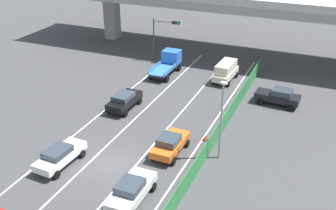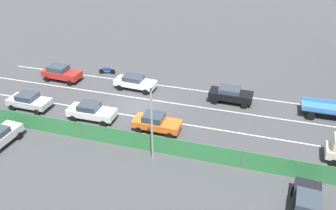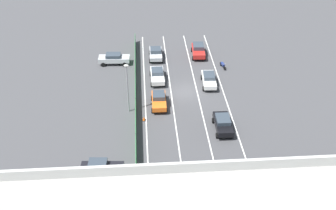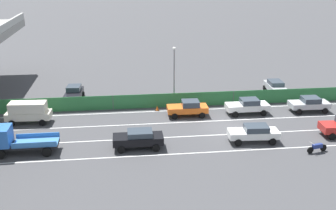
{
  "view_description": "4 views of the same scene",
  "coord_description": "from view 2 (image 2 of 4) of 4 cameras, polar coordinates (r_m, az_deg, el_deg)",
  "views": [
    {
      "loc": [
        14.21,
        -22.21,
        18.17
      ],
      "look_at": [
        1.88,
        6.63,
        2.44
      ],
      "focal_mm": 43.43,
      "sensor_mm": 36.0,
      "label": 1
    },
    {
      "loc": [
        28.27,
        11.72,
        17.57
      ],
      "look_at": [
        2.09,
        3.83,
        1.98
      ],
      "focal_mm": 37.62,
      "sensor_mm": 36.0,
      "label": 2
    },
    {
      "loc": [
        5.43,
        47.58,
        29.61
      ],
      "look_at": [
        2.59,
        6.27,
        2.12
      ],
      "focal_mm": 44.83,
      "sensor_mm": 36.0,
      "label": 3
    },
    {
      "loc": [
        -36.17,
        10.06,
        15.46
      ],
      "look_at": [
        0.33,
        5.67,
        2.43
      ],
      "focal_mm": 43.83,
      "sensor_mm": 36.0,
      "label": 4
    }
  ],
  "objects": [
    {
      "name": "motorcycle",
      "position": [
        42.61,
        -9.85,
        5.56
      ],
      "size": [
        0.69,
        1.92,
        0.93
      ],
      "color": "black",
      "rests_on": "ground"
    },
    {
      "name": "green_fence",
      "position": [
        28.51,
        -1.78,
        -6.37
      ],
      "size": [
        0.1,
        40.56,
        1.59
      ],
      "color": "#2D753D",
      "rests_on": "ground"
    },
    {
      "name": "car_sedan_black",
      "position": [
        36.13,
        10.11,
        1.74
      ],
      "size": [
        2.05,
        4.36,
        1.61
      ],
      "color": "black",
      "rests_on": "ground"
    },
    {
      "name": "lane_line_mid_right",
      "position": [
        32.68,
        0.84,
        -2.83
      ],
      "size": [
        0.14,
        44.46,
        0.01
      ],
      "primitive_type": "cube",
      "color": "silver",
      "rests_on": "ground"
    },
    {
      "name": "car_sedan_white",
      "position": [
        38.35,
        -5.39,
        3.75
      ],
      "size": [
        2.12,
        4.59,
        1.55
      ],
      "color": "white",
      "rests_on": "ground"
    },
    {
      "name": "street_lamp",
      "position": [
        26.07,
        -2.69,
        -1.64
      ],
      "size": [
        0.6,
        0.36,
        6.57
      ],
      "color": "gray",
      "rests_on": "ground"
    },
    {
      "name": "car_hatchback_white",
      "position": [
        33.45,
        -12.33,
        -0.97
      ],
      "size": [
        2.05,
        4.52,
        1.64
      ],
      "color": "silver",
      "rests_on": "ground"
    },
    {
      "name": "traffic_cone",
      "position": [
        29.12,
        2.6,
        -6.83
      ],
      "size": [
        0.47,
        0.47,
        0.55
      ],
      "color": "orange",
      "rests_on": "ground"
    },
    {
      "name": "parked_sedan_dark",
      "position": [
        25.0,
        21.6,
        -14.68
      ],
      "size": [
        4.44,
        2.2,
        1.71
      ],
      "color": "black",
      "rests_on": "ground"
    },
    {
      "name": "lane_line_right_edge",
      "position": [
        29.91,
        -1.02,
        -6.28
      ],
      "size": [
        0.14,
        44.46,
        0.01
      ],
      "primitive_type": "cube",
      "color": "silver",
      "rests_on": "ground"
    },
    {
      "name": "lane_line_left_edge",
      "position": [
        38.58,
        3.72,
        2.54
      ],
      "size": [
        0.14,
        44.46,
        0.01
      ],
      "primitive_type": "cube",
      "color": "silver",
      "rests_on": "ground"
    },
    {
      "name": "car_sedan_red",
      "position": [
        42.01,
        -16.95,
        5.05
      ],
      "size": [
        2.25,
        4.5,
        1.74
      ],
      "color": "red",
      "rests_on": "ground"
    },
    {
      "name": "ground_plane",
      "position": [
        35.29,
        -4.98,
        -0.3
      ],
      "size": [
        300.0,
        300.0,
        0.0
      ],
      "primitive_type": "plane",
      "color": "#424244"
    },
    {
      "name": "car_sedan_silver",
      "position": [
        37.06,
        -21.61,
        0.67
      ],
      "size": [
        2.12,
        4.23,
        1.59
      ],
      "color": "#B7BABC",
      "rests_on": "ground"
    },
    {
      "name": "lane_line_mid_left",
      "position": [
        35.58,
        2.4,
        0.08
      ],
      "size": [
        0.14,
        44.46,
        0.01
      ],
      "primitive_type": "cube",
      "color": "silver",
      "rests_on": "ground"
    },
    {
      "name": "car_taxi_orange",
      "position": [
        31.03,
        -1.94,
        -2.82
      ],
      "size": [
        2.05,
        4.24,
        1.66
      ],
      "color": "orange",
      "rests_on": "ground"
    }
  ]
}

